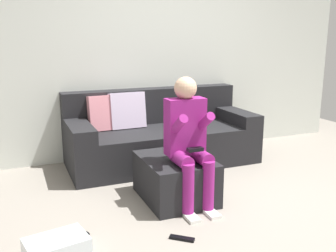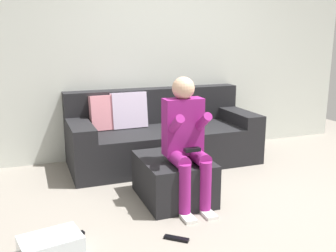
{
  "view_description": "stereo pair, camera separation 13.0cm",
  "coord_description": "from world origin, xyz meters",
  "px_view_note": "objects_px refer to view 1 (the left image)",
  "views": [
    {
      "loc": [
        -1.82,
        -2.74,
        1.53
      ],
      "look_at": [
        -0.3,
        0.95,
        0.59
      ],
      "focal_mm": 41.19,
      "sensor_mm": 36.0,
      "label": 1
    },
    {
      "loc": [
        -1.7,
        -2.79,
        1.53
      ],
      "look_at": [
        -0.3,
        0.95,
        0.59
      ],
      "focal_mm": 41.19,
      "sensor_mm": 36.0,
      "label": 2
    }
  ],
  "objects_px": {
    "couch_sectional": "(159,136)",
    "remote_near_ottoman": "(182,238)",
    "storage_bin": "(57,248)",
    "remote_under_side_table": "(56,241)",
    "person_seated": "(189,137)",
    "remote_by_storage_bin": "(77,237)",
    "ottoman": "(175,178)"
  },
  "relations": [
    {
      "from": "ottoman",
      "to": "remote_near_ottoman",
      "type": "height_order",
      "value": "ottoman"
    },
    {
      "from": "person_seated",
      "to": "couch_sectional",
      "type": "bearing_deg",
      "value": 80.88
    },
    {
      "from": "couch_sectional",
      "to": "person_seated",
      "type": "height_order",
      "value": "person_seated"
    },
    {
      "from": "remote_near_ottoman",
      "to": "couch_sectional",
      "type": "bearing_deg",
      "value": 114.77
    },
    {
      "from": "remote_under_side_table",
      "to": "person_seated",
      "type": "bearing_deg",
      "value": 55.38
    },
    {
      "from": "ottoman",
      "to": "remote_near_ottoman",
      "type": "relative_size",
      "value": 3.91
    },
    {
      "from": "couch_sectional",
      "to": "storage_bin",
      "type": "height_order",
      "value": "couch_sectional"
    },
    {
      "from": "person_seated",
      "to": "storage_bin",
      "type": "bearing_deg",
      "value": -160.54
    },
    {
      "from": "remote_near_ottoman",
      "to": "remote_by_storage_bin",
      "type": "distance_m",
      "value": 0.81
    },
    {
      "from": "storage_bin",
      "to": "remote_by_storage_bin",
      "type": "bearing_deg",
      "value": 48.76
    },
    {
      "from": "couch_sectional",
      "to": "person_seated",
      "type": "distance_m",
      "value": 1.33
    },
    {
      "from": "storage_bin",
      "to": "remote_near_ottoman",
      "type": "relative_size",
      "value": 2.16
    },
    {
      "from": "remote_by_storage_bin",
      "to": "remote_under_side_table",
      "type": "relative_size",
      "value": 1.04
    },
    {
      "from": "person_seated",
      "to": "remote_by_storage_bin",
      "type": "height_order",
      "value": "person_seated"
    },
    {
      "from": "ottoman",
      "to": "storage_bin",
      "type": "bearing_deg",
      "value": -152.55
    },
    {
      "from": "storage_bin",
      "to": "remote_near_ottoman",
      "type": "distance_m",
      "value": 0.93
    },
    {
      "from": "couch_sectional",
      "to": "remote_near_ottoman",
      "type": "distance_m",
      "value": 1.94
    },
    {
      "from": "remote_near_ottoman",
      "to": "remote_under_side_table",
      "type": "distance_m",
      "value": 0.96
    },
    {
      "from": "ottoman",
      "to": "remote_by_storage_bin",
      "type": "relative_size",
      "value": 3.98
    },
    {
      "from": "ottoman",
      "to": "remote_near_ottoman",
      "type": "bearing_deg",
      "value": -109.56
    },
    {
      "from": "storage_bin",
      "to": "remote_by_storage_bin",
      "type": "height_order",
      "value": "storage_bin"
    },
    {
      "from": "storage_bin",
      "to": "remote_near_ottoman",
      "type": "height_order",
      "value": "storage_bin"
    },
    {
      "from": "ottoman",
      "to": "storage_bin",
      "type": "height_order",
      "value": "ottoman"
    },
    {
      "from": "couch_sectional",
      "to": "storage_bin",
      "type": "relative_size",
      "value": 5.33
    },
    {
      "from": "person_seated",
      "to": "storage_bin",
      "type": "height_order",
      "value": "person_seated"
    },
    {
      "from": "remote_by_storage_bin",
      "to": "remote_under_side_table",
      "type": "bearing_deg",
      "value": 157.85
    },
    {
      "from": "ottoman",
      "to": "remote_near_ottoman",
      "type": "xyz_separation_m",
      "value": [
        -0.26,
        -0.73,
        -0.19
      ]
    },
    {
      "from": "ottoman",
      "to": "couch_sectional",
      "type": "bearing_deg",
      "value": 76.81
    },
    {
      "from": "couch_sectional",
      "to": "remote_under_side_table",
      "type": "height_order",
      "value": "couch_sectional"
    },
    {
      "from": "remote_under_side_table",
      "to": "remote_by_storage_bin",
      "type": "bearing_deg",
      "value": 41.7
    },
    {
      "from": "couch_sectional",
      "to": "remote_by_storage_bin",
      "type": "xyz_separation_m",
      "value": [
        -1.26,
        -1.52,
        -0.32
      ]
    },
    {
      "from": "ottoman",
      "to": "remote_under_side_table",
      "type": "bearing_deg",
      "value": -160.71
    }
  ]
}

